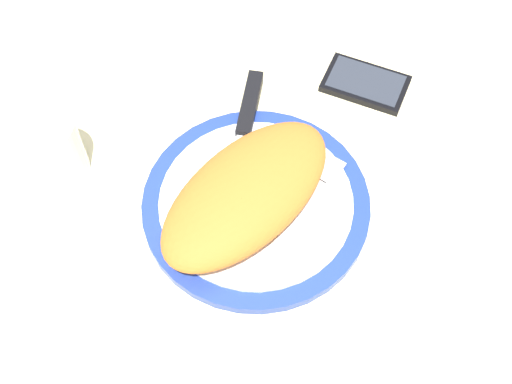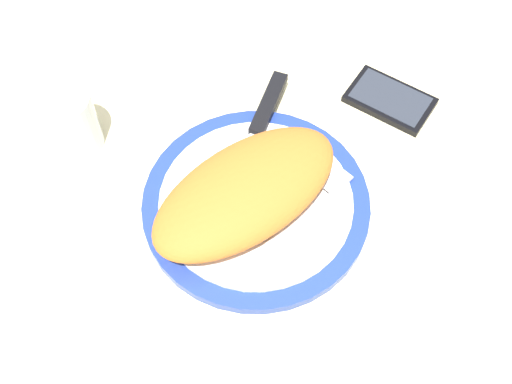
# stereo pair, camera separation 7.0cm
# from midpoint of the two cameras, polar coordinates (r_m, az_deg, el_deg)

# --- Properties ---
(ground_plane) EXTENTS (1.50, 1.50, 0.03)m
(ground_plane) POSITION_cam_midpoint_polar(r_m,az_deg,el_deg) (0.84, -2.39, -2.00)
(ground_plane) COLOR beige
(plate) EXTENTS (0.28, 0.28, 0.02)m
(plate) POSITION_cam_midpoint_polar(r_m,az_deg,el_deg) (0.82, -2.44, -1.22)
(plate) COLOR #233D99
(plate) RESTS_ON ground_plane
(calzone) EXTENTS (0.27, 0.17, 0.06)m
(calzone) POSITION_cam_midpoint_polar(r_m,az_deg,el_deg) (0.79, -3.37, -0.29)
(calzone) COLOR orange
(calzone) RESTS_ON plate
(fork) EXTENTS (0.17, 0.03, 0.00)m
(fork) POSITION_cam_midpoint_polar(r_m,az_deg,el_deg) (0.81, 2.20, -0.75)
(fork) COLOR silver
(fork) RESTS_ON plate
(knife) EXTENTS (0.23, 0.10, 0.01)m
(knife) POSITION_cam_midpoint_polar(r_m,az_deg,el_deg) (0.87, -3.21, 5.74)
(knife) COLOR silver
(knife) RESTS_ON plate
(smartphone) EXTENTS (0.08, 0.12, 0.01)m
(smartphone) POSITION_cam_midpoint_polar(r_m,az_deg,el_deg) (0.94, 7.18, 9.01)
(smartphone) COLOR black
(smartphone) RESTS_ON ground_plane
(water_glass) EXTENTS (0.07, 0.07, 0.09)m
(water_glass) POSITION_cam_midpoint_polar(r_m,az_deg,el_deg) (0.87, -18.91, 3.11)
(water_glass) COLOR silver
(water_glass) RESTS_ON ground_plane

